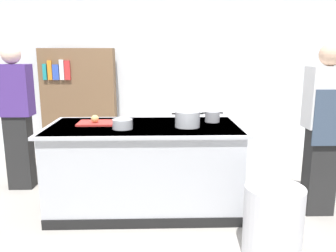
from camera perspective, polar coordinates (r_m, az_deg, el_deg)
ground_plane at (r=3.72m, az=-3.86°, el=-13.58°), size 10.00×10.00×0.00m
back_wall at (r=5.46m, az=-3.27°, el=10.88°), size 6.40×0.12×3.00m
counter_island at (r=3.55m, az=-3.97°, el=-6.79°), size 1.98×0.98×0.90m
cutting_board at (r=3.58m, az=-11.85°, el=0.51°), size 0.40×0.28×0.02m
onion at (r=3.54m, az=-12.30°, el=1.20°), size 0.08×0.08×0.08m
stock_pot at (r=3.35m, az=3.32°, el=1.18°), size 0.31×0.25×0.16m
sauce_pan at (r=3.63m, az=7.53°, el=1.59°), size 0.22×0.16×0.11m
mixing_bowl at (r=3.29m, az=-7.73°, el=0.34°), size 0.20×0.20×0.09m
trash_bin at (r=2.93m, az=17.36°, el=-15.21°), size 0.47×0.47×0.59m
person_chef at (r=3.65m, az=24.96°, el=-0.06°), size 0.38×0.25×1.72m
person_guest at (r=4.37m, az=-24.30°, el=1.78°), size 0.38×0.24×1.72m
bookshelf at (r=5.35m, az=-14.77°, el=3.52°), size 1.10×0.31×1.70m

